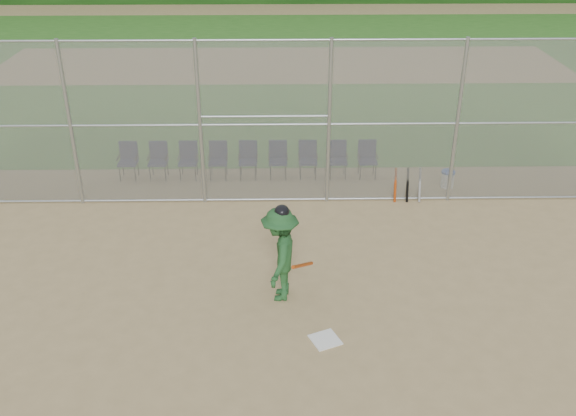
{
  "coord_description": "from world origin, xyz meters",
  "views": [
    {
      "loc": [
        -0.2,
        -9.13,
        7.12
      ],
      "look_at": [
        0.0,
        2.5,
        1.1
      ],
      "focal_mm": 40.0,
      "sensor_mm": 36.0,
      "label": 1
    }
  ],
  "objects_px": {
    "home_plate": "(325,340)",
    "water_cooler": "(448,179)",
    "chair_0": "(128,162)",
    "batter_at_plate": "(280,254)"
  },
  "relations": [
    {
      "from": "home_plate",
      "to": "water_cooler",
      "type": "relative_size",
      "value": 1.04
    },
    {
      "from": "chair_0",
      "to": "home_plate",
      "type": "bearing_deg",
      "value": -55.11
    },
    {
      "from": "home_plate",
      "to": "chair_0",
      "type": "height_order",
      "value": "chair_0"
    },
    {
      "from": "home_plate",
      "to": "batter_at_plate",
      "type": "bearing_deg",
      "value": 120.04
    },
    {
      "from": "home_plate",
      "to": "batter_at_plate",
      "type": "xyz_separation_m",
      "value": [
        -0.77,
        1.32,
        0.93
      ]
    },
    {
      "from": "home_plate",
      "to": "water_cooler",
      "type": "xyz_separation_m",
      "value": [
        3.57,
        6.11,
        0.21
      ]
    },
    {
      "from": "batter_at_plate",
      "to": "chair_0",
      "type": "distance_m",
      "value": 6.76
    },
    {
      "from": "chair_0",
      "to": "batter_at_plate",
      "type": "bearing_deg",
      "value": -54.01
    },
    {
      "from": "batter_at_plate",
      "to": "water_cooler",
      "type": "distance_m",
      "value": 6.49
    },
    {
      "from": "batter_at_plate",
      "to": "chair_0",
      "type": "xyz_separation_m",
      "value": [
        -3.96,
        5.46,
        -0.46
      ]
    }
  ]
}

